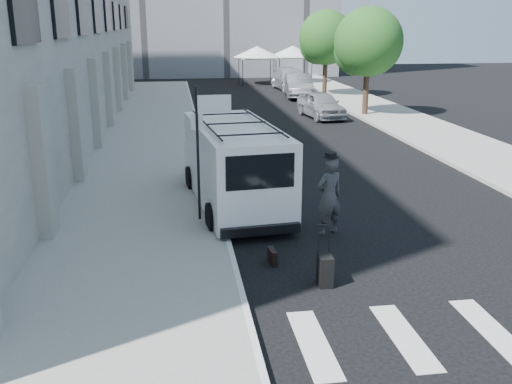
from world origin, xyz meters
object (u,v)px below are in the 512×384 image
object	(u,v)px
parked_car_a	(321,105)
parked_car_c	(291,79)
businessman	(329,196)
cargo_van	(234,164)
parked_car_b	(298,86)
briefcase	(272,257)
suitcase	(325,270)

from	to	relation	value
parked_car_a	parked_car_c	world-z (taller)	parked_car_c
businessman	cargo_van	world-z (taller)	cargo_van
parked_car_a	parked_car_b	bearing A→B (deg)	79.02
businessman	briefcase	xyz separation A→B (m)	(-1.72, -1.64, -0.83)
suitcase	parked_car_c	xyz separation A→B (m)	(6.28, 34.24, 0.50)
briefcase	parked_car_a	bearing A→B (deg)	67.72
suitcase	cargo_van	distance (m)	5.77
businessman	briefcase	distance (m)	2.51
suitcase	parked_car_c	world-z (taller)	parked_car_c
suitcase	cargo_van	xyz separation A→B (m)	(-1.28, 5.55, 0.91)
businessman	parked_car_c	xyz separation A→B (m)	(5.45, 31.40, -0.17)
cargo_van	parked_car_a	distance (m)	16.54
cargo_van	parked_car_a	bearing A→B (deg)	60.73
briefcase	parked_car_b	xyz separation A→B (m)	(6.77, 28.47, 0.65)
cargo_van	parked_car_b	world-z (taller)	cargo_van
cargo_van	briefcase	bearing A→B (deg)	-90.83
cargo_van	parked_car_c	bearing A→B (deg)	69.19
briefcase	suitcase	bearing A→B (deg)	-58.33
parked_car_a	parked_car_b	size ratio (longest dim) A/B	0.86
businessman	suitcase	bearing A→B (deg)	52.32
businessman	briefcase	size ratio (longest dim) A/B	4.57
parked_car_c	parked_car_b	bearing A→B (deg)	-98.70
cargo_van	parked_car_a	xyz separation A→B (m)	(6.52, 15.19, -0.51)
suitcase	parked_car_a	xyz separation A→B (m)	(5.24, 20.74, 0.40)
parked_car_a	cargo_van	bearing A→B (deg)	-120.11
businessman	cargo_van	bearing A→B (deg)	-73.45
businessman	cargo_van	xyz separation A→B (m)	(-2.11, 2.72, 0.24)
parked_car_b	briefcase	bearing A→B (deg)	-96.56
briefcase	cargo_van	bearing A→B (deg)	90.33
briefcase	parked_car_c	xyz separation A→B (m)	(7.17, 33.04, 0.66)
briefcase	suitcase	distance (m)	1.50
briefcase	cargo_van	world-z (taller)	cargo_van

